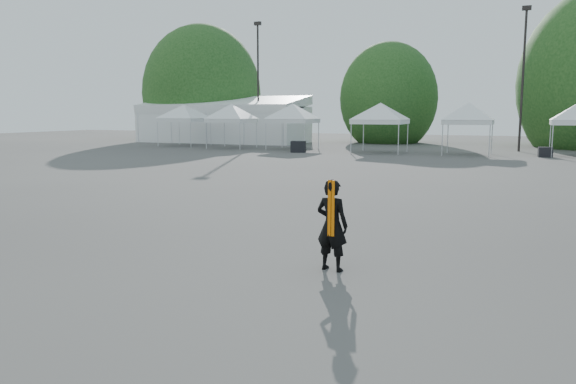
% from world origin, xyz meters
% --- Properties ---
extents(ground, '(120.00, 120.00, 0.00)m').
position_xyz_m(ground, '(0.00, 0.00, 0.00)').
color(ground, '#474442').
rests_on(ground, ground).
extents(marquee, '(15.00, 6.25, 4.23)m').
position_xyz_m(marquee, '(-22.00, 35.00, 1.97)').
color(marquee, white).
rests_on(marquee, ground).
extents(light_pole_west, '(0.60, 0.25, 10.30)m').
position_xyz_m(light_pole_west, '(-18.00, 34.00, 5.77)').
color(light_pole_west, black).
rests_on(light_pole_west, ground).
extents(light_pole_east, '(0.60, 0.25, 9.80)m').
position_xyz_m(light_pole_east, '(3.00, 32.00, 5.52)').
color(light_pole_east, black).
rests_on(light_pole_east, ground).
extents(tree_far_w, '(4.80, 4.80, 7.30)m').
position_xyz_m(tree_far_w, '(-26.00, 38.00, 4.54)').
color(tree_far_w, '#382314').
rests_on(tree_far_w, ground).
extents(tree_mid_w, '(4.16, 4.16, 6.33)m').
position_xyz_m(tree_mid_w, '(-8.00, 40.00, 3.93)').
color(tree_mid_w, '#382314').
rests_on(tree_mid_w, ground).
extents(tent_a, '(4.63, 4.63, 3.88)m').
position_xyz_m(tent_a, '(-22.17, 28.84, 3.06)').
color(tent_a, silver).
rests_on(tent_a, ground).
extents(tent_b, '(4.26, 4.26, 3.88)m').
position_xyz_m(tent_b, '(-17.18, 27.60, 3.06)').
color(tent_b, silver).
rests_on(tent_b, ground).
extents(tent_c, '(4.48, 4.48, 3.88)m').
position_xyz_m(tent_c, '(-12.38, 28.07, 3.06)').
color(tent_c, silver).
rests_on(tent_c, ground).
extents(tent_d, '(4.69, 4.69, 3.88)m').
position_xyz_m(tent_d, '(-5.65, 27.05, 3.06)').
color(tent_d, silver).
rests_on(tent_d, ground).
extents(tent_e, '(4.22, 4.22, 3.88)m').
position_xyz_m(tent_e, '(-0.04, 27.29, 3.06)').
color(tent_e, silver).
rests_on(tent_e, ground).
extents(man, '(0.63, 0.47, 1.57)m').
position_xyz_m(man, '(0.24, -1.31, 0.79)').
color(man, black).
rests_on(man, ground).
extents(crate_west, '(1.14, 0.98, 0.76)m').
position_xyz_m(crate_west, '(-10.85, 25.30, 0.38)').
color(crate_west, black).
rests_on(crate_west, ground).
extents(crate_mid, '(0.85, 0.69, 0.62)m').
position_xyz_m(crate_mid, '(4.51, 27.12, 0.31)').
color(crate_mid, black).
rests_on(crate_mid, ground).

